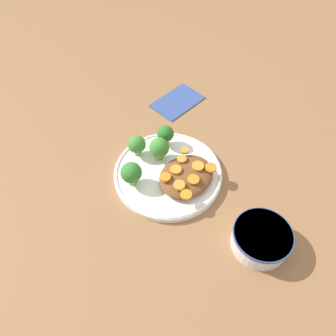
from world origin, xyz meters
The scene contains 18 objects.
ground_plane centered at (0.00, 0.00, 0.00)m, with size 4.00×4.00×0.00m, color #8C603D.
plate centered at (0.00, 0.00, 0.01)m, with size 0.25×0.25×0.02m.
dip_bowl centered at (0.01, -0.25, 0.03)m, with size 0.12×0.12×0.05m.
stew_mound centered at (0.01, -0.04, 0.03)m, with size 0.13×0.11×0.03m, color brown.
broccoli_floret_0 centered at (-0.08, 0.04, 0.05)m, with size 0.05×0.05×0.06m.
broccoli_floret_1 centered at (0.02, 0.04, 0.05)m, with size 0.05×0.05×0.06m.
broccoli_floret_2 centered at (0.06, 0.07, 0.05)m, with size 0.04×0.04×0.06m.
broccoli_floret_3 centered at (-0.01, 0.09, 0.05)m, with size 0.04×0.04×0.05m.
carrot_slice_0 centered at (0.04, -0.05, 0.05)m, with size 0.03×0.03×0.00m, color orange.
carrot_slice_1 centered at (0.01, -0.07, 0.05)m, with size 0.03×0.03×0.00m, color orange.
carrot_slice_2 centered at (-0.02, -0.06, 0.05)m, with size 0.03×0.03×0.00m, color orange.
carrot_slice_3 centered at (-0.03, -0.02, 0.05)m, with size 0.02×0.02×0.01m, color orange.
carrot_slice_4 centered at (0.00, -0.02, 0.05)m, with size 0.02×0.02×0.01m, color orange.
carrot_slice_5 centered at (0.03, -0.01, 0.05)m, with size 0.02×0.02×0.00m, color orange.
carrot_slice_6 centered at (0.06, -0.08, 0.05)m, with size 0.03×0.03×0.00m, color orange.
carrot_slice_7 centered at (0.06, 0.00, 0.05)m, with size 0.02×0.02×0.01m, color orange.
carrot_slice_8 centered at (-0.03, -0.08, 0.05)m, with size 0.02×0.02×0.00m, color orange.
napkin centered at (0.20, 0.16, 0.00)m, with size 0.14×0.09×0.01m.
Camera 1 is at (-0.32, -0.32, 0.61)m, focal length 35.00 mm.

